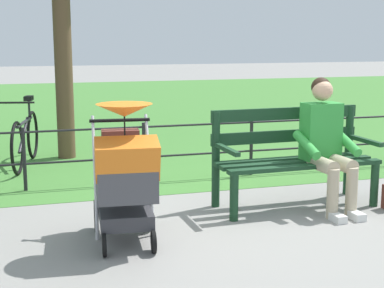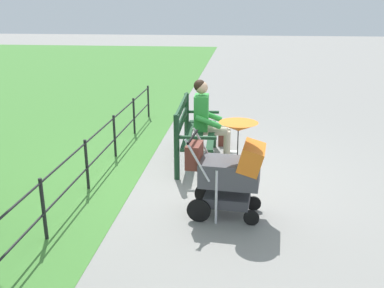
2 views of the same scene
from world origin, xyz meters
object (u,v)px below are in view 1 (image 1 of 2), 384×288
park_bench (292,153)px  person_on_bench (326,140)px  stroller (125,172)px  bicycle (25,138)px

park_bench → person_on_bench: person_on_bench is taller
park_bench → stroller: 1.90m
stroller → bicycle: bearing=-77.2°
park_bench → person_on_bench: 0.36m
person_on_bench → stroller: person_on_bench is taller
person_on_bench → stroller: size_ratio=1.11×
bicycle → park_bench: bearing=134.1°
person_on_bench → park_bench: bearing=-42.4°
person_on_bench → stroller: 2.08m
stroller → bicycle: (0.73, -3.24, -0.23)m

